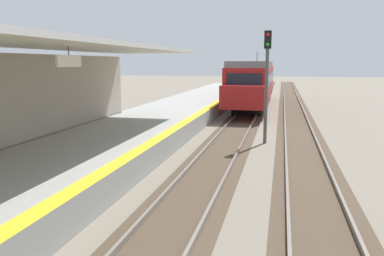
% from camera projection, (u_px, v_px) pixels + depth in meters
% --- Properties ---
extents(station_platform, '(5.00, 80.00, 0.91)m').
position_uv_depth(station_platform, '(114.00, 143.00, 16.38)').
color(station_platform, '#999993').
rests_on(station_platform, ground).
extents(track_pair_nearest_platform, '(2.34, 120.00, 0.16)m').
position_uv_depth(track_pair_nearest_platform, '(230.00, 139.00, 19.32)').
color(track_pair_nearest_platform, '#4C3D2D').
rests_on(track_pair_nearest_platform, ground).
extents(track_pair_middle, '(2.34, 120.00, 0.16)m').
position_uv_depth(track_pair_middle, '(301.00, 142.00, 18.56)').
color(track_pair_middle, '#4C3D2D').
rests_on(track_pair_middle, ground).
extents(approaching_train, '(2.93, 19.60, 4.76)m').
position_uv_depth(approaching_train, '(254.00, 81.00, 33.71)').
color(approaching_train, maroon).
rests_on(approaching_train, ground).
extents(rail_signal_post, '(0.32, 0.34, 5.20)m').
position_uv_depth(rail_signal_post, '(267.00, 75.00, 17.92)').
color(rail_signal_post, '#4C4C4C').
rests_on(rail_signal_post, ground).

